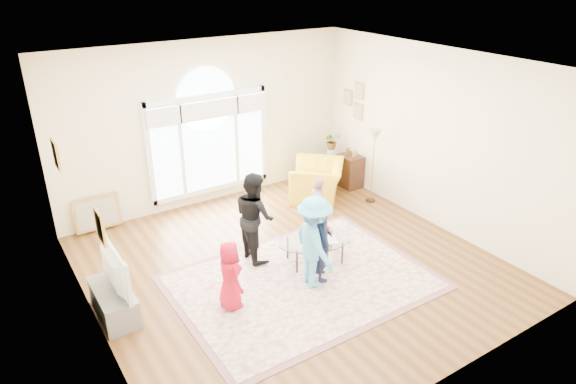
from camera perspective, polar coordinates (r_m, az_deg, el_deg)
ground at (r=8.35m, az=0.53°, el=-8.18°), size 6.00×6.00×0.00m
room_shell at (r=9.96m, az=-8.49°, el=7.09°), size 6.00×6.00×6.00m
area_rug at (r=7.95m, az=1.59°, el=-9.94°), size 3.60×2.60×0.02m
rug_border at (r=7.96m, az=1.59°, el=-9.96°), size 3.80×2.80×0.01m
tv_console at (r=7.59m, az=-18.78°, el=-11.51°), size 0.45×1.00×0.42m
television at (r=7.31m, az=-19.27°, el=-8.18°), size 0.17×1.08×0.62m
coffee_table at (r=8.24m, az=3.02°, el=-5.40°), size 1.37×1.05×0.54m
armchair at (r=10.48m, az=3.27°, el=1.26°), size 1.52×1.53×0.75m
side_cabinet at (r=11.09m, az=6.90°, el=2.33°), size 0.40×0.50×0.70m
floor_lamp at (r=10.11m, az=9.60°, el=5.59°), size 0.26×0.26×1.51m
plant_pedestal at (r=11.44m, az=4.83°, el=3.14°), size 0.20×0.20×0.70m
potted_plant at (r=11.25m, az=4.93°, el=5.70°), size 0.41×0.38×0.38m
leaning_picture at (r=9.97m, az=-20.18°, el=-4.00°), size 0.80×0.14×0.62m
child_red at (r=7.20m, az=-6.48°, el=-9.18°), size 0.33×0.50×1.02m
child_navy at (r=7.71m, az=3.76°, el=-5.34°), size 0.47×0.56×1.31m
child_black at (r=8.20m, az=-3.75°, el=-2.72°), size 0.59×0.74×1.48m
child_pink at (r=8.80m, az=3.33°, el=-1.93°), size 0.48×0.73×1.15m
child_blue at (r=7.52m, az=2.93°, el=-5.59°), size 0.64×0.99×1.44m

